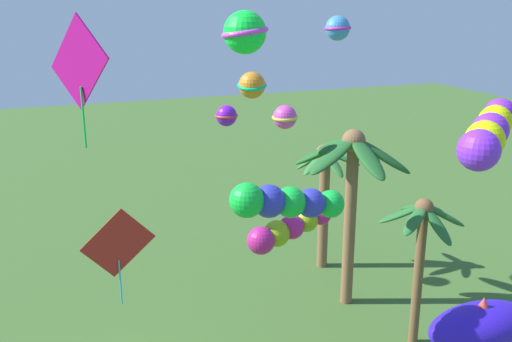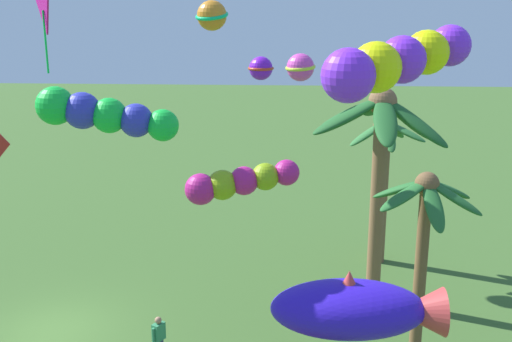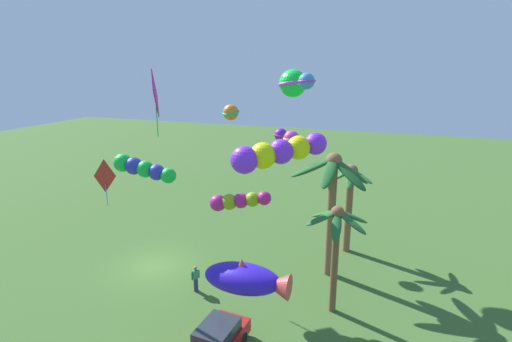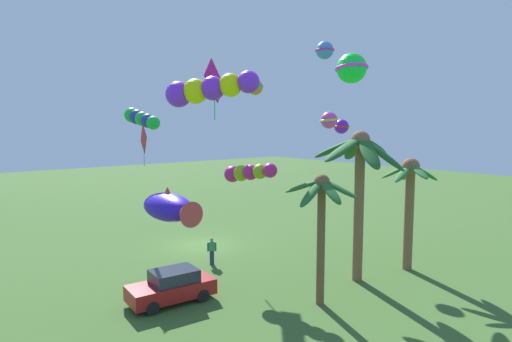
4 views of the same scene
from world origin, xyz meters
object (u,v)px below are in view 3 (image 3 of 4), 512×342
at_px(kite_fish_4, 247,279).
at_px(kite_tube_6, 238,201).
at_px(kite_ball_2, 231,112).
at_px(kite_ball_3, 293,83).
at_px(palm_tree_0, 337,233).
at_px(spectator_0, 196,278).
at_px(kite_diamond_5, 155,95).
at_px(kite_ball_9, 281,135).
at_px(kite_ball_7, 291,138).
at_px(kite_diamond_8, 105,177).
at_px(parked_car_0, 216,341).
at_px(palm_tree_2, 350,191).
at_px(kite_ball_10, 307,81).
at_px(kite_tube_0, 276,153).
at_px(kite_tube_1, 142,168).
at_px(palm_tree_1, 332,182).

distance_m(kite_fish_4, kite_tube_6, 6.89).
relative_size(kite_ball_2, kite_ball_3, 0.47).
distance_m(palm_tree_0, spectator_0, 8.67).
bearing_deg(kite_diamond_5, palm_tree_0, 80.26).
height_order(kite_fish_4, kite_ball_9, kite_ball_9).
relative_size(kite_diamond_5, kite_ball_7, 2.77).
bearing_deg(kite_diamond_5, kite_tube_6, 72.57).
distance_m(spectator_0, kite_ball_7, 10.16).
relative_size(kite_diamond_8, kite_ball_9, 1.88).
height_order(palm_tree_0, kite_ball_2, kite_ball_2).
relative_size(palm_tree_0, parked_car_0, 1.49).
relative_size(palm_tree_2, parked_car_0, 1.57).
height_order(palm_tree_2, spectator_0, palm_tree_2).
bearing_deg(kite_diamond_8, spectator_0, 123.69).
xyz_separation_m(kite_fish_4, kite_ball_9, (-13.55, -2.58, 3.21)).
distance_m(kite_ball_7, kite_ball_9, 3.30).
height_order(palm_tree_2, kite_ball_10, kite_ball_10).
distance_m(kite_fish_4, kite_ball_7, 11.27).
bearing_deg(kite_ball_7, kite_fish_4, 5.75).
relative_size(kite_ball_2, kite_diamond_8, 0.50).
distance_m(kite_tube_6, kite_diamond_8, 7.02).
distance_m(kite_tube_0, kite_diamond_5, 11.87).
xyz_separation_m(kite_ball_3, kite_tube_6, (7.17, -1.13, -6.03)).
distance_m(palm_tree_2, kite_ball_3, 8.26).
bearing_deg(kite_tube_1, kite_ball_2, 165.95).
relative_size(kite_ball_7, kite_ball_10, 1.14).
xyz_separation_m(kite_ball_2, kite_ball_10, (-1.44, 3.87, 1.68)).
xyz_separation_m(palm_tree_1, kite_tube_0, (8.49, -0.99, 3.51)).
xyz_separation_m(palm_tree_1, kite_ball_9, (-3.62, -4.25, 2.01)).
distance_m(palm_tree_1, kite_ball_10, 6.18).
distance_m(kite_diamond_5, kite_ball_9, 8.92).
bearing_deg(palm_tree_2, kite_tube_1, -31.82).
bearing_deg(kite_diamond_8, kite_ball_9, 149.34).
bearing_deg(palm_tree_2, kite_diamond_8, -46.74).
bearing_deg(kite_ball_2, kite_diamond_5, -98.14).
relative_size(palm_tree_1, palm_tree_2, 1.24).
bearing_deg(kite_ball_10, kite_ball_3, -157.32).
bearing_deg(parked_car_0, kite_diamond_5, -135.16).
relative_size(spectator_0, kite_ball_2, 1.25).
relative_size(kite_diamond_5, kite_diamond_8, 1.63).
distance_m(palm_tree_0, kite_diamond_5, 13.42).
xyz_separation_m(kite_ball_3, kite_ball_10, (4.56, 1.91, 0.34)).
bearing_deg(kite_ball_3, kite_ball_2, -18.14).
relative_size(palm_tree_0, kite_tube_1, 2.05).
xyz_separation_m(kite_tube_0, kite_ball_9, (-12.11, -3.26, -1.50)).
bearing_deg(spectator_0, palm_tree_0, 95.85).
relative_size(kite_ball_3, kite_ball_7, 1.83).
height_order(palm_tree_2, kite_ball_3, kite_ball_3).
relative_size(parked_car_0, kite_ball_9, 3.00).
height_order(kite_ball_3, kite_fish_4, kite_ball_3).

